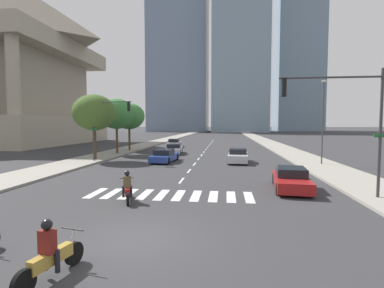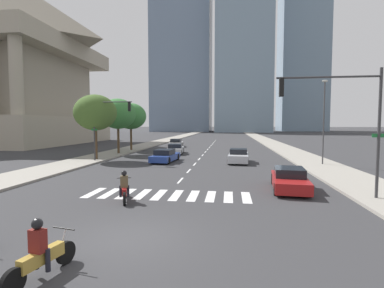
{
  "view_description": "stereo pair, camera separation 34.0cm",
  "coord_description": "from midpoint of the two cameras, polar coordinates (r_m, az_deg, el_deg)",
  "views": [
    {
      "loc": [
        2.86,
        -8.95,
        3.69
      ],
      "look_at": [
        0.0,
        15.96,
        2.0
      ],
      "focal_mm": 27.58,
      "sensor_mm": 36.0,
      "label": 1
    },
    {
      "loc": [
        3.19,
        -8.91,
        3.69
      ],
      "look_at": [
        0.0,
        15.96,
        2.0
      ],
      "focal_mm": 27.58,
      "sensor_mm": 36.0,
      "label": 2
    }
  ],
  "objects": [
    {
      "name": "office_tower_left_skyline",
      "position": [
        156.03,
        -1.81,
        16.87
      ],
      "size": [
        28.99,
        23.38,
        78.7
      ],
      "color": "slate",
      "rests_on": "ground"
    },
    {
      "name": "street_tree_second",
      "position": [
        37.04,
        -13.88,
        5.68
      ],
      "size": [
        4.32,
        4.32,
        6.64
      ],
      "color": "#4C3823",
      "rests_on": "sidewalk_west"
    },
    {
      "name": "office_tower_right_skyline",
      "position": [
        176.02,
        20.61,
        16.23
      ],
      "size": [
        23.48,
        22.22,
        91.81
      ],
      "color": "#7A93A8",
      "rests_on": "ground"
    },
    {
      "name": "sedan_white_1",
      "position": [
        48.0,
        -2.9,
        0.15
      ],
      "size": [
        1.9,
        4.6,
        1.3
      ],
      "rotation": [
        0.0,
        0.0,
        1.59
      ],
      "color": "silver",
      "rests_on": "ground"
    },
    {
      "name": "motorcycle_lead",
      "position": [
        14.66,
        -12.31,
        -8.47
      ],
      "size": [
        1.05,
        2.14,
        1.49
      ],
      "rotation": [
        0.0,
        0.0,
        1.93
      ],
      "color": "black",
      "rests_on": "ground"
    },
    {
      "name": "sidewalk_east",
      "position": [
        39.92,
        19.0,
        -1.55
      ],
      "size": [
        4.0,
        260.0,
        0.15
      ],
      "primitive_type": "cube",
      "color": "gray",
      "rests_on": "ground"
    },
    {
      "name": "traffic_signal_near",
      "position": [
        16.0,
        27.38,
        6.01
      ],
      "size": [
        5.09,
        0.28,
        6.19
      ],
      "rotation": [
        0.0,
        0.0,
        3.14
      ],
      "color": "#333335",
      "rests_on": "sidewalk_east"
    },
    {
      "name": "ground_plane",
      "position": [
        10.12,
        -11.14,
        -17.59
      ],
      "size": [
        800.0,
        800.0,
        0.0
      ],
      "primitive_type": "plane",
      "color": "#333335"
    },
    {
      "name": "motorcycle_third",
      "position": [
        8.24,
        -26.04,
        -18.68
      ],
      "size": [
        0.78,
        2.12,
        1.49
      ],
      "rotation": [
        0.0,
        0.0,
        1.36
      ],
      "color": "black",
      "rests_on": "ground"
    },
    {
      "name": "sedan_silver_2",
      "position": [
        28.67,
        9.31,
        -2.36
      ],
      "size": [
        2.04,
        4.47,
        1.32
      ],
      "rotation": [
        0.0,
        0.0,
        -1.62
      ],
      "color": "#B7BABF",
      "rests_on": "ground"
    },
    {
      "name": "traffic_signal_far",
      "position": [
        29.66,
        -15.7,
        4.84
      ],
      "size": [
        4.13,
        0.28,
        6.07
      ],
      "color": "#333335",
      "rests_on": "sidewalk_west"
    },
    {
      "name": "street_tree_third",
      "position": [
        41.45,
        -11.52,
        5.28
      ],
      "size": [
        4.21,
        4.21,
        6.43
      ],
      "color": "#4C3823",
      "rests_on": "sidewalk_west"
    },
    {
      "name": "sedan_red_0",
      "position": [
        17.66,
        18.87,
        -6.54
      ],
      "size": [
        2.22,
        4.63,
        1.22
      ],
      "rotation": [
        0.0,
        0.0,
        -1.66
      ],
      "color": "maroon",
      "rests_on": "ground"
    },
    {
      "name": "war_memorial",
      "position": [
        68.07,
        -32.64,
        14.08
      ],
      "size": [
        29.5,
        29.5,
        32.02
      ],
      "rotation": [
        0.0,
        0.0,
        0.0
      ],
      "color": "#A89E89",
      "rests_on": "ground"
    },
    {
      "name": "street_lamp_east",
      "position": [
        28.66,
        24.46,
        5.03
      ],
      "size": [
        0.5,
        0.24,
        7.41
      ],
      "color": "#3F3F42",
      "rests_on": "sidewalk_east"
    },
    {
      "name": "sedan_silver_3",
      "position": [
        36.84,
        -2.95,
        -1.0
      ],
      "size": [
        2.18,
        4.87,
        1.24
      ],
      "rotation": [
        0.0,
        0.0,
        1.65
      ],
      "color": "#B7BABF",
      "rests_on": "ground"
    },
    {
      "name": "sedan_blue_4",
      "position": [
        28.98,
        -4.87,
        -2.33
      ],
      "size": [
        2.19,
        4.89,
        1.24
      ],
      "rotation": [
        0.0,
        0.0,
        1.49
      ],
      "color": "navy",
      "rests_on": "ground"
    },
    {
      "name": "street_tree_nearest",
      "position": [
        31.45,
        -17.89,
        5.8
      ],
      "size": [
        4.26,
        4.26,
        6.53
      ],
      "color": "#4C3823",
      "rests_on": "sidewalk_west"
    },
    {
      "name": "lane_divider_center",
      "position": [
        43.15,
        3.27,
        -1.05
      ],
      "size": [
        0.14,
        50.0,
        0.01
      ],
      "color": "silver",
      "rests_on": "ground"
    },
    {
      "name": "sidewalk_west",
      "position": [
        41.58,
        -12.61,
        -1.23
      ],
      "size": [
        4.0,
        260.0,
        0.15
      ],
      "primitive_type": "cube",
      "color": "gray",
      "rests_on": "ground"
    },
    {
      "name": "crosswalk_near",
      "position": [
        15.63,
        -4.11,
        -9.79
      ],
      "size": [
        8.55,
        2.35,
        0.01
      ],
      "color": "silver",
      "rests_on": "ground"
    }
  ]
}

